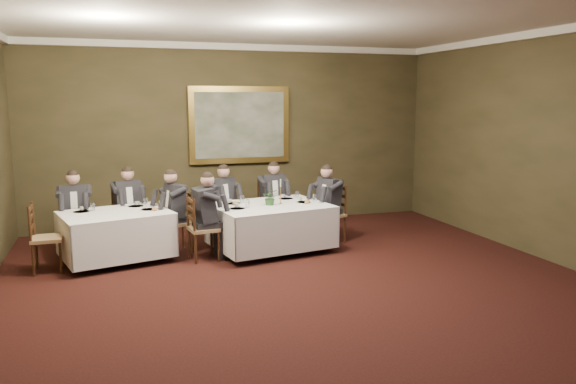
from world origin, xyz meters
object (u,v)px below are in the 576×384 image
diner_main_backright (272,208)px  chair_sec_backright (128,229)px  diner_sec_backleft (76,222)px  chair_sec_endright (178,235)px  chair_sec_endleft (47,252)px  diner_sec_backright (128,216)px  chair_main_endleft (203,242)px  chair_sec_backleft (77,236)px  table_second (116,232)px  diner_main_endleft (203,227)px  diner_sec_endright (177,221)px  painting (240,125)px  centerpiece (270,197)px  table_main (270,224)px  candlestick (281,195)px  diner_main_backleft (222,213)px  diner_main_endright (330,213)px  chair_main_backright (272,220)px  chair_main_backleft (221,225)px  chair_main_endright (330,226)px

diner_main_backright → chair_sec_backright: diner_main_backright is taller
diner_sec_backleft → chair_sec_endright: (1.56, -0.41, -0.23)m
chair_sec_endleft → diner_sec_backright: bearing=134.0°
chair_main_endleft → chair_sec_backleft: size_ratio=1.00×
table_second → diner_main_endleft: diner_main_endleft is taller
diner_main_endleft → chair_sec_backright: (-1.08, 1.20, -0.23)m
diner_sec_backleft → chair_sec_endleft: bearing=68.5°
diner_sec_endright → painting: painting is taller
chair_main_endleft → chair_sec_backleft: bearing=-124.6°
table_second → centerpiece: centerpiece is taller
painting → table_second: bearing=-139.7°
diner_main_endleft → chair_sec_endleft: (-2.24, 0.07, -0.23)m
table_main → diner_sec_backleft: size_ratio=1.52×
chair_sec_endleft → candlestick: candlestick is taller
diner_main_backleft → chair_sec_backright: 1.59m
diner_sec_backright → painting: 2.88m
table_second → chair_sec_endleft: bearing=-165.7°
diner_main_backleft → diner_main_endright: 1.88m
chair_main_backright → chair_sec_endright: 1.89m
diner_main_backright → table_main: bearing=64.6°
chair_sec_backleft → chair_sec_endleft: size_ratio=1.00×
chair_sec_endright → centerpiece: 1.62m
diner_main_backright → candlestick: (-0.14, -0.99, 0.41)m
diner_sec_backleft → diner_sec_endright: bearing=164.8°
painting → diner_sec_endright: bearing=-129.2°
table_main → painting: painting is taller
centerpiece → painting: size_ratio=0.14×
chair_sec_backright → chair_sec_endright: same height
diner_main_endright → centerpiece: bearing=83.2°
chair_main_backright → diner_main_endleft: diner_main_endleft is taller
table_second → centerpiece: 2.45m
chair_main_endleft → painting: bearing=147.4°
diner_main_backleft → diner_sec_backleft: bearing=-23.4°
chair_sec_backleft → diner_sec_backleft: diner_sec_backleft is taller
candlestick → chair_main_endleft: bearing=-170.8°
chair_main_backright → diner_main_endright: 1.16m
chair_main_backleft → chair_sec_backleft: (-2.36, -0.05, 0.00)m
table_second → chair_sec_endleft: size_ratio=1.82×
chair_main_endleft → chair_sec_endleft: size_ratio=1.00×
diner_main_backleft → diner_sec_backright: bearing=-30.4°
chair_sec_endright → chair_main_backleft: bearing=-75.3°
chair_main_endright → chair_sec_backleft: size_ratio=1.00×
diner_sec_endright → diner_main_backleft: bearing=-76.2°
chair_sec_backleft → diner_main_endleft: bearing=152.2°
diner_main_endright → diner_sec_endright: 2.60m
diner_main_endright → table_main: bearing=81.5°
chair_main_endleft → chair_sec_endleft: (-2.23, 0.07, 0.00)m
table_main → diner_main_backright: diner_main_backright is taller
diner_main_backleft → diner_sec_backright: same height
chair_sec_backleft → chair_sec_backright: 0.83m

